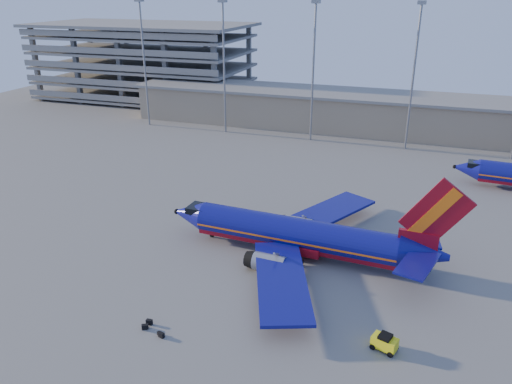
% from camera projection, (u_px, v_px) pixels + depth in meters
% --- Properties ---
extents(ground, '(220.00, 220.00, 0.00)m').
position_uv_depth(ground, '(268.00, 234.00, 67.32)').
color(ground, slate).
rests_on(ground, ground).
extents(terminal_building, '(122.00, 16.00, 8.50)m').
position_uv_depth(terminal_building, '(388.00, 113.00, 113.37)').
color(terminal_building, '#88735E').
rests_on(terminal_building, ground).
extents(parking_garage, '(62.00, 32.00, 21.40)m').
position_uv_depth(parking_garage, '(144.00, 58.00, 146.35)').
color(parking_garage, slate).
rests_on(parking_garage, ground).
extents(light_mast_row, '(101.60, 1.60, 28.65)m').
position_uv_depth(light_mast_row, '(363.00, 60.00, 99.36)').
color(light_mast_row, gray).
rests_on(light_mast_row, ground).
extents(aircraft_main, '(36.74, 35.29, 12.43)m').
position_uv_depth(aircraft_main, '(301.00, 235.00, 61.18)').
color(aircraft_main, navy).
rests_on(aircraft_main, ground).
extents(baggage_tug, '(2.59, 2.01, 1.64)m').
position_uv_depth(baggage_tug, '(385.00, 342.00, 45.48)').
color(baggage_tug, '#F8F216').
rests_on(baggage_tug, ground).
extents(luggage_pile, '(2.81, 1.77, 0.55)m').
position_uv_depth(luggage_pile, '(152.00, 328.00, 48.29)').
color(luggage_pile, black).
rests_on(luggage_pile, ground).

